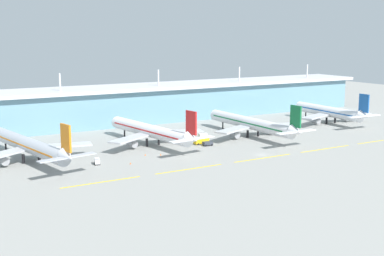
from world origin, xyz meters
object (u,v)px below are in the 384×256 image
(pushback_tug, at_px, (208,143))
(safety_cone_left_wingtip, at_px, (130,163))
(baggage_cart, at_px, (97,161))
(airliner_near_middle, at_px, (151,131))
(airliner_farthest, at_px, (329,112))
(safety_cone_nose_front, at_px, (161,155))
(fuel_truck, at_px, (202,139))
(airliner_nearest, at_px, (29,145))
(safety_cone_right_wingtip, at_px, (145,155))
(airliner_far_middle, at_px, (251,124))

(pushback_tug, bearing_deg, safety_cone_left_wingtip, -162.74)
(baggage_cart, relative_size, safety_cone_left_wingtip, 5.63)
(airliner_near_middle, distance_m, airliner_farthest, 112.53)
(pushback_tug, xyz_separation_m, safety_cone_nose_front, (-26.53, -6.18, -0.75))
(fuel_truck, bearing_deg, airliner_near_middle, 156.22)
(airliner_nearest, distance_m, safety_cone_nose_front, 51.86)
(pushback_tug, height_order, safety_cone_right_wingtip, pushback_tug)
(airliner_far_middle, bearing_deg, safety_cone_nose_front, -166.38)
(airliner_near_middle, height_order, pushback_tug, airliner_near_middle)
(airliner_near_middle, relative_size, baggage_cart, 17.18)
(safety_cone_left_wingtip, relative_size, safety_cone_nose_front, 1.00)
(airliner_near_middle, distance_m, pushback_tug, 26.01)
(airliner_farthest, xyz_separation_m, safety_cone_nose_front, (-117.63, -23.17, -6.09))
(airliner_nearest, height_order, safety_cone_right_wingtip, airliner_nearest)
(baggage_cart, height_order, safety_cone_nose_front, baggage_cart)
(safety_cone_right_wingtip, bearing_deg, safety_cone_left_wingtip, -137.15)
(pushback_tug, distance_m, safety_cone_nose_front, 27.25)
(airliner_near_middle, bearing_deg, airliner_nearest, -176.08)
(airliner_near_middle, xyz_separation_m, baggage_cart, (-32.76, -21.26, -5.19))
(airliner_near_middle, xyz_separation_m, airliner_far_middle, (50.86, -6.41, 0.00))
(airliner_far_middle, bearing_deg, airliner_nearest, 178.52)
(airliner_far_middle, relative_size, baggage_cart, 18.10)
(airliner_near_middle, xyz_separation_m, safety_cone_right_wingtip, (-10.73, -17.09, -6.10))
(baggage_cart, relative_size, safety_cone_nose_front, 5.63)
(pushback_tug, distance_m, fuel_truck, 4.73)
(fuel_truck, bearing_deg, airliner_far_middle, 5.40)
(pushback_tug, height_order, baggage_cart, baggage_cart)
(safety_cone_right_wingtip, bearing_deg, safety_cone_nose_front, -27.33)
(airliner_near_middle, relative_size, pushback_tug, 15.04)
(baggage_cart, bearing_deg, safety_cone_nose_front, 2.64)
(airliner_farthest, xyz_separation_m, baggage_cart, (-145.25, -24.44, -5.18))
(airliner_far_middle, xyz_separation_m, safety_cone_nose_front, (-56.00, -13.57, -6.11))
(pushback_tug, bearing_deg, airliner_farthest, 10.56)
(airliner_far_middle, height_order, airliner_farthest, same)
(airliner_near_middle, distance_m, safety_cone_right_wingtip, 21.09)
(baggage_cart, xyz_separation_m, safety_cone_left_wingtip, (11.17, -5.90, -0.91))
(airliner_nearest, xyz_separation_m, safety_cone_right_wingtip, (43.26, -13.40, -6.11))
(baggage_cart, bearing_deg, airliner_near_middle, 32.99)
(fuel_truck, xyz_separation_m, safety_cone_right_wingtip, (-31.70, -7.85, -1.91))
(airliner_nearest, bearing_deg, pushback_tug, -7.64)
(pushback_tug, xyz_separation_m, fuel_truck, (-0.42, 4.56, 1.16))
(safety_cone_right_wingtip, bearing_deg, airliner_nearest, 162.79)
(safety_cone_nose_front, bearing_deg, pushback_tug, 13.12)
(airliner_nearest, relative_size, safety_cone_left_wingtip, 102.22)
(airliner_near_middle, relative_size, airliner_farthest, 1.15)
(airliner_nearest, bearing_deg, airliner_farthest, 2.37)
(airliner_far_middle, distance_m, airliner_farthest, 62.37)
(airliner_near_middle, height_order, baggage_cart, airliner_near_middle)
(baggage_cart, bearing_deg, safety_cone_right_wingtip, 10.71)
(safety_cone_left_wingtip, bearing_deg, safety_cone_nose_front, 23.56)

